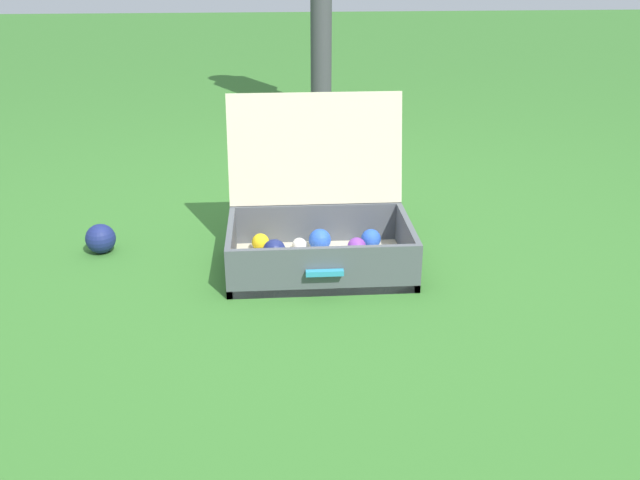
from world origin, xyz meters
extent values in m
plane|color=#336B28|center=(0.00, 0.00, 0.00)|extent=(16.00, 16.00, 0.00)
cube|color=beige|center=(0.05, -0.06, 0.01)|extent=(0.57, 0.37, 0.03)
cube|color=#4C5156|center=(-0.22, -0.06, 0.08)|extent=(0.02, 0.37, 0.15)
cube|color=#4C5156|center=(0.33, -0.06, 0.08)|extent=(0.02, 0.37, 0.15)
cube|color=#4C5156|center=(0.05, -0.24, 0.08)|extent=(0.54, 0.02, 0.15)
cube|color=#4C5156|center=(0.05, 0.11, 0.08)|extent=(0.54, 0.02, 0.15)
cube|color=beige|center=(0.05, 0.16, 0.33)|extent=(0.57, 0.10, 0.36)
cube|color=teal|center=(0.05, -0.26, 0.08)|extent=(0.11, 0.02, 0.02)
sphere|color=white|center=(-0.01, 0.02, 0.05)|extent=(0.05, 0.05, 0.05)
sphere|color=purple|center=(0.18, -0.02, 0.06)|extent=(0.06, 0.06, 0.06)
sphere|color=white|center=(0.12, -0.07, 0.05)|extent=(0.06, 0.06, 0.06)
sphere|color=navy|center=(-0.09, -0.05, 0.06)|extent=(0.07, 0.07, 0.07)
sphere|color=blue|center=(0.23, 0.03, 0.06)|extent=(0.07, 0.07, 0.07)
sphere|color=yellow|center=(-0.13, 0.04, 0.05)|extent=(0.06, 0.06, 0.06)
sphere|color=blue|center=(0.06, 0.03, 0.06)|extent=(0.07, 0.07, 0.07)
sphere|color=orange|center=(0.01, -0.19, 0.05)|extent=(0.05, 0.05, 0.05)
sphere|color=orange|center=(0.06, -0.15, 0.06)|extent=(0.07, 0.07, 0.07)
sphere|color=red|center=(-0.15, -0.09, 0.05)|extent=(0.06, 0.06, 0.06)
sphere|color=navy|center=(-0.67, 0.12, 0.05)|extent=(0.10, 0.10, 0.10)
cylinder|color=#3D3D42|center=(0.22, 2.17, 0.43)|extent=(0.12, 0.12, 0.87)
cylinder|color=#3D3D42|center=(0.21, 1.99, 0.43)|extent=(0.12, 0.12, 0.87)
camera|label=1|loc=(-0.09, -2.08, 0.98)|focal=39.45mm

